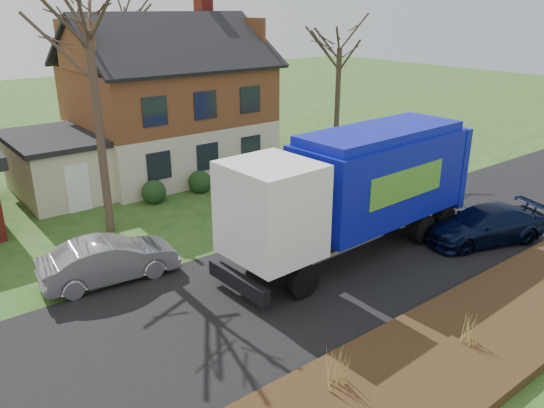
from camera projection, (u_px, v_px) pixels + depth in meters
ground at (320, 274)px, 17.60m from camera, size 120.00×120.00×0.00m
road at (320, 274)px, 17.59m from camera, size 80.00×7.00×0.02m
mulch_verge at (461, 346)px, 13.64m from camera, size 80.00×3.50×0.30m
main_house at (160, 96)px, 27.31m from camera, size 12.95×8.95×9.26m
garbage_truck at (359, 185)px, 18.45m from camera, size 10.31×3.13×4.38m
silver_sedan at (109, 260)px, 17.02m from camera, size 4.45×1.94×1.42m
navy_wagon at (484, 225)px, 19.84m from camera, size 5.07×3.34×1.36m
tree_front_east at (341, 27)px, 27.58m from camera, size 3.25×3.25×9.02m
grass_clump_west at (337, 367)px, 11.84m from camera, size 0.38×0.31×1.00m
grass_clump_mid at (468, 327)px, 13.39m from camera, size 0.33×0.27×0.91m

